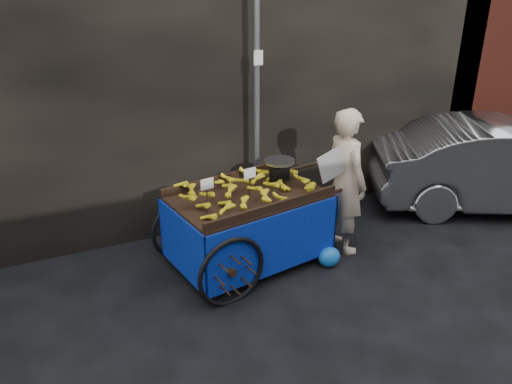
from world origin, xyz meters
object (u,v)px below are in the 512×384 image
plastic_bag (329,257)px  banana_cart (244,203)px  parked_car (508,166)px  vendor (345,181)px

plastic_bag → banana_cart: bearing=151.9°
parked_car → vendor: bearing=117.4°
plastic_bag → parked_car: parked_car is taller
vendor → plastic_bag: bearing=127.1°
plastic_bag → vendor: bearing=41.0°
vendor → parked_car: vendor is taller
banana_cart → vendor: 1.34m
banana_cart → plastic_bag: (0.93, -0.50, -0.71)m
vendor → parked_car: (3.01, 0.05, -0.28)m
banana_cart → vendor: (1.33, -0.16, 0.12)m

